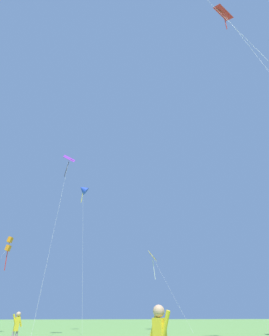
% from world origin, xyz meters
% --- Properties ---
extents(kite_purple_streamer, '(1.37, 6.91, 18.17)m').
position_xyz_m(kite_purple_streamer, '(0.65, 24.01, 16.54)').
color(kite_purple_streamer, purple).
rests_on(kite_purple_streamer, ground_plane).
extents(kite_orange_box, '(1.67, 7.00, 10.26)m').
position_xyz_m(kite_orange_box, '(-5.56, 32.67, 9.27)').
color(kite_orange_box, orange).
rests_on(kite_orange_box, ground_plane).
extents(kite_blue_delta, '(2.25, 6.64, 19.19)m').
position_xyz_m(kite_blue_delta, '(2.71, 34.14, 18.31)').
color(kite_blue_delta, blue).
rests_on(kite_blue_delta, ground_plane).
extents(kite_red_high, '(2.16, 7.67, 28.60)m').
position_xyz_m(kite_red_high, '(14.32, 9.74, 26.60)').
color(kite_red_high, red).
rests_on(kite_red_high, ground_plane).
extents(kite_yellow_diamond, '(3.07, 7.69, 10.06)m').
position_xyz_m(kite_yellow_diamond, '(13.82, 35.46, 8.57)').
color(kite_yellow_diamond, yellow).
rests_on(kite_yellow_diamond, ground_plane).
extents(person_in_red_shirt, '(0.57, 0.27, 1.78)m').
position_xyz_m(person_in_red_shirt, '(-0.11, 14.42, 1.07)').
color(person_in_red_shirt, gray).
rests_on(person_in_red_shirt, ground_plane).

